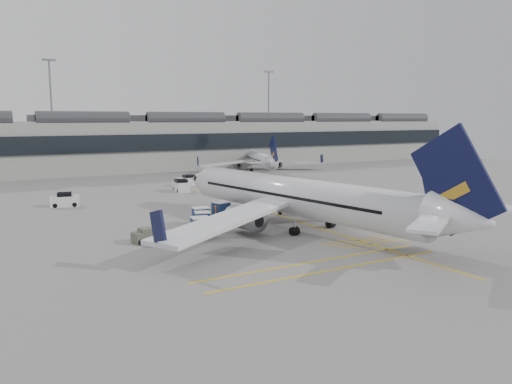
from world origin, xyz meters
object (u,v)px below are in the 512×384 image
belt_loader (289,209)px  baggage_cart_a (201,215)px  pushback_tug (146,236)px  airliner_main (300,198)px  ramp_agent_a (216,212)px  ramp_agent_b (265,214)px

belt_loader → baggage_cart_a: bearing=-157.9°
belt_loader → pushback_tug: bearing=-146.3°
airliner_main → ramp_agent_a: bearing=113.3°
airliner_main → baggage_cart_a: (-8.52, 6.86, -2.27)m
belt_loader → ramp_agent_b: 5.56m
belt_loader → ramp_agent_b: belt_loader is taller
airliner_main → pushback_tug: bearing=162.4°
ramp_agent_a → pushback_tug: ramp_agent_a is taller
belt_loader → ramp_agent_a: 9.47m
ramp_agent_b → pushback_tug: 15.20m
airliner_main → ramp_agent_b: (-1.30, 5.20, -2.55)m
airliner_main → ramp_agent_b: 5.94m
baggage_cart_a → ramp_agent_a: bearing=42.4°
ramp_agent_b → baggage_cart_a: bearing=-8.3°
baggage_cart_a → ramp_agent_b: bearing=-5.0°
airliner_main → pushback_tug: airliner_main is taller
baggage_cart_a → ramp_agent_b: size_ratio=1.34×
airliner_main → ramp_agent_b: airliner_main is taller
belt_loader → pushback_tug: (-19.82, -5.61, 0.07)m
baggage_cart_a → ramp_agent_a: size_ratio=1.25×
baggage_cart_a → ramp_agent_a: 3.34m
airliner_main → belt_loader: size_ratio=8.96×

